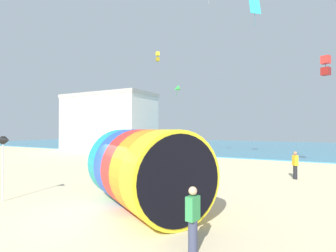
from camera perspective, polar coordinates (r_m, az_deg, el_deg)
name	(u,v)px	position (r m, az deg, el deg)	size (l,w,h in m)	color
ground_plane	(99,219)	(9.82, -14.88, -19.03)	(120.00, 120.00, 0.00)	beige
sea	(267,147)	(48.14, 20.84, -4.26)	(120.00, 40.00, 0.10)	teal
giant_inflatable_tube	(144,169)	(10.32, -5.30, -9.33)	(6.15, 5.43, 3.08)	teal
kite_handler	(193,219)	(6.99, 5.42, -19.50)	(0.28, 0.39, 1.65)	#383D56
kite_yellow_box	(158,57)	(29.55, -2.27, 14.87)	(0.53, 0.53, 1.07)	yellow
kite_cyan_diamond	(255,6)	(26.00, 18.38, 23.52)	(0.97, 0.94, 2.50)	#2DB2C6
kite_green_delta	(177,89)	(24.87, 1.92, 8.13)	(0.82, 0.77, 1.02)	green
kite_red_box	(326,66)	(22.53, 31.10, 11.20)	(0.69, 0.69, 1.49)	red
bystander_near_water	(204,167)	(16.09, 7.94, -8.93)	(0.27, 0.39, 1.56)	#383D56
bystander_mid_beach	(295,165)	(18.14, 25.95, -7.62)	(0.37, 0.42, 1.72)	black
bystander_far_left	(112,153)	(26.23, -12.20, -5.75)	(0.24, 0.37, 1.53)	#383D56
promenade_building	(108,122)	(40.25, -12.86, 0.87)	(13.78, 6.79, 8.32)	silver
beach_flag	(6,143)	(13.13, -31.83, -3.21)	(0.47, 0.36, 2.80)	silver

